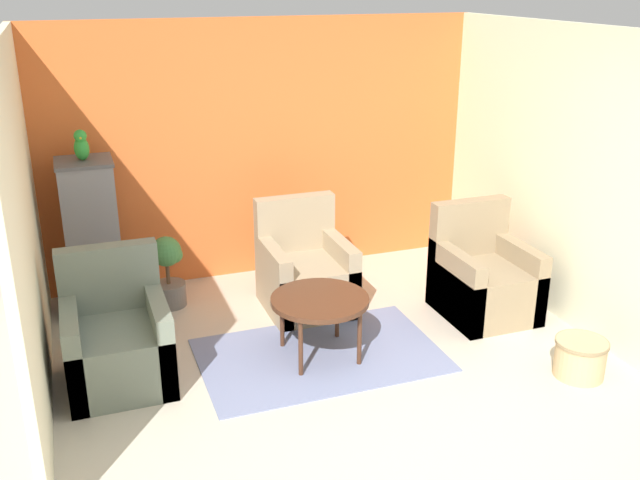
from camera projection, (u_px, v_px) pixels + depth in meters
name	position (u px, v px, depth m)	size (l,w,h in m)	color
ground_plane	(404.00, 449.00, 4.49)	(20.00, 20.00, 0.00)	beige
wall_back_accent	(264.00, 150.00, 6.83)	(4.28, 0.06, 2.45)	orange
wall_left	(24.00, 226.00, 4.76)	(0.06, 3.12, 2.45)	beige
wall_right	(551.00, 171.00, 6.10)	(0.06, 3.12, 2.45)	beige
area_rug	(320.00, 355.00, 5.58)	(1.86, 1.18, 0.01)	slate
coffee_table	(320.00, 303.00, 5.42)	(0.75, 0.75, 0.50)	#472819
armchair_left	(117.00, 342.00, 5.14)	(0.73, 0.78, 0.95)	slate
armchair_right	(483.00, 280.00, 6.19)	(0.73, 0.78, 0.95)	#8E7A5B
armchair_middle	(305.00, 275.00, 6.30)	(0.73, 0.78, 0.95)	#9E896B
birdcage	(92.00, 238.00, 6.12)	(0.49, 0.49, 1.36)	#555559
parrot	(81.00, 146.00, 5.84)	(0.12, 0.22, 0.26)	green
potted_plant	(167.00, 270.00, 6.32)	(0.30, 0.30, 0.65)	#66605B
wicker_basket	(580.00, 357.00, 5.26)	(0.39, 0.39, 0.29)	tan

